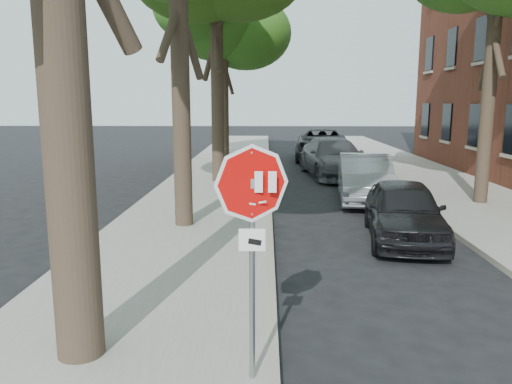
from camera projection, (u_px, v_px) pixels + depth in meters
sidewalk_left at (210, 191)px, 17.41m from camera, size 4.00×55.00×0.12m
sidewalk_right at (455, 192)px, 17.24m from camera, size 4.00×55.00×0.12m
curb_left at (269, 191)px, 17.37m from camera, size 0.12×55.00×0.13m
curb_right at (396, 192)px, 17.28m from camera, size 0.12×55.00×0.13m
stop_sign at (252, 218)px, 5.21m from camera, size 0.76×0.34×2.61m
tree_far at (224, 19)px, 25.09m from camera, size 5.29×4.91×9.33m
car_a at (404, 211)px, 11.39m from camera, size 2.16×4.23×1.38m
car_b at (365, 178)px, 15.87m from camera, size 2.04×4.64×1.48m
car_c at (333, 158)px, 21.09m from camera, size 2.86×5.74×1.60m
car_d at (322, 145)px, 27.05m from camera, size 3.34×6.26×1.67m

